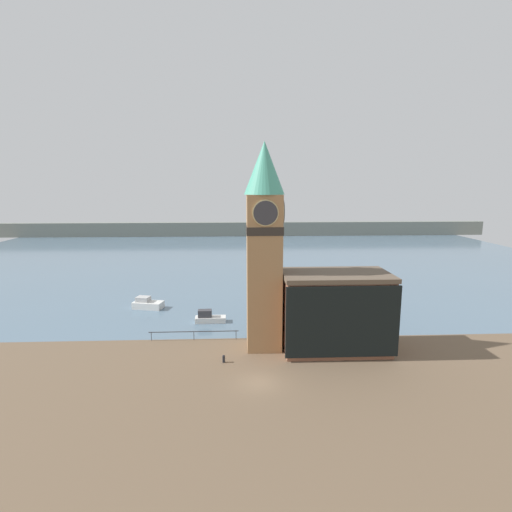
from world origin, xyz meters
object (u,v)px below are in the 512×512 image
object	(u,v)px
boat_far	(147,304)
mooring_bollard_near	(224,358)
clock_tower	(264,242)
pier_building	(335,311)
boat_near	(209,318)

from	to	relation	value
boat_far	mooring_bollard_near	size ratio (longest dim) A/B	5.71
clock_tower	boat_far	size ratio (longest dim) A/B	4.85
pier_building	boat_near	xyz separation A→B (m)	(-14.94, 9.75, -3.84)
pier_building	boat_near	bearing A→B (deg)	146.87
pier_building	mooring_bollard_near	distance (m)	13.47
mooring_bollard_near	boat_near	bearing A→B (deg)	100.81
clock_tower	pier_building	size ratio (longest dim) A/B	1.92
boat_near	mooring_bollard_near	world-z (taller)	boat_near
clock_tower	boat_near	bearing A→B (deg)	128.24
mooring_bollard_near	pier_building	bearing A→B (deg)	13.40
mooring_bollard_near	clock_tower	bearing A→B (deg)	41.00
clock_tower	pier_building	bearing A→B (deg)	-6.72
pier_building	boat_far	world-z (taller)	pier_building
clock_tower	boat_near	size ratio (longest dim) A/B	5.53
clock_tower	mooring_bollard_near	size ratio (longest dim) A/B	27.72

